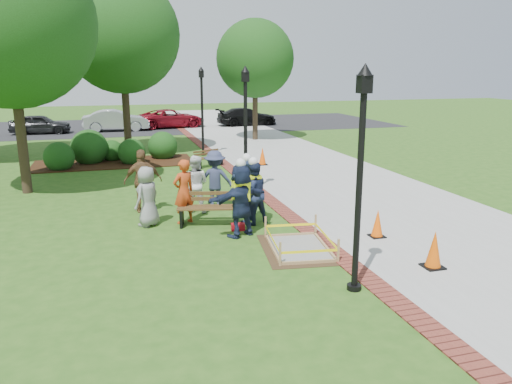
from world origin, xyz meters
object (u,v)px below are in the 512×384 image
object	(u,v)px
cone_front	(434,250)
hivis_worker_a	(241,198)
wet_concrete_pad	(299,240)
hivis_worker_c	(253,191)
bench_near	(208,215)
hivis_worker_b	(247,188)
lamp_near	(360,164)

from	to	relation	value
cone_front	hivis_worker_a	bearing A→B (deg)	136.51
wet_concrete_pad	hivis_worker_c	bearing A→B (deg)	102.41
bench_near	cone_front	world-z (taller)	bench_near
hivis_worker_a	hivis_worker_b	size ratio (longest dim) A/B	1.04
hivis_worker_a	hivis_worker_c	xyz separation A→B (m)	(0.58, 0.89, -0.07)
hivis_worker_b	hivis_worker_c	size ratio (longest dim) A/B	1.03
wet_concrete_pad	hivis_worker_b	distance (m)	2.66
wet_concrete_pad	bench_near	xyz separation A→B (m)	(-1.71, 2.44, 0.05)
wet_concrete_pad	hivis_worker_b	size ratio (longest dim) A/B	1.30
bench_near	hivis_worker_b	bearing A→B (deg)	2.72
bench_near	hivis_worker_a	distance (m)	1.45
hivis_worker_b	hivis_worker_a	bearing A→B (deg)	-111.98
cone_front	hivis_worker_b	xyz separation A→B (m)	(-2.94, 4.37, 0.55)
bench_near	cone_front	bearing A→B (deg)	-46.95
wet_concrete_pad	hivis_worker_c	distance (m)	2.39
bench_near	lamp_near	distance (m)	5.62
hivis_worker_c	cone_front	bearing A→B (deg)	-55.57
cone_front	lamp_near	size ratio (longest dim) A/B	0.20
bench_near	hivis_worker_b	distance (m)	1.29
wet_concrete_pad	hivis_worker_c	xyz separation A→B (m)	(-0.49, 2.23, 0.69)
lamp_near	hivis_worker_a	distance (m)	4.20
wet_concrete_pad	bench_near	size ratio (longest dim) A/B	1.45
wet_concrete_pad	lamp_near	distance (m)	3.27
wet_concrete_pad	hivis_worker_c	world-z (taller)	hivis_worker_c
wet_concrete_pad	cone_front	xyz separation A→B (m)	(2.33, -1.89, 0.17)
bench_near	hivis_worker_a	world-z (taller)	hivis_worker_a
hivis_worker_a	cone_front	bearing A→B (deg)	-43.49
lamp_near	hivis_worker_a	world-z (taller)	lamp_near
bench_near	hivis_worker_c	xyz separation A→B (m)	(1.21, -0.20, 0.64)
wet_concrete_pad	lamp_near	size ratio (longest dim) A/B	0.59
cone_front	hivis_worker_b	bearing A→B (deg)	123.88
wet_concrete_pad	cone_front	distance (m)	3.00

